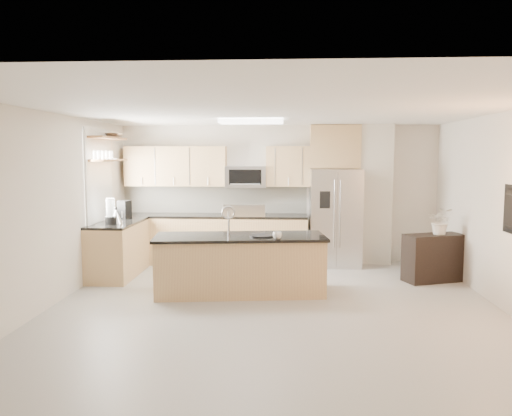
# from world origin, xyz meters

# --- Properties ---
(floor) EXTENTS (6.50, 6.50, 0.00)m
(floor) POSITION_xyz_m (0.00, 0.00, 0.00)
(floor) COLOR #A2A19A
(floor) RESTS_ON ground
(ceiling) EXTENTS (6.00, 6.50, 0.02)m
(ceiling) POSITION_xyz_m (0.00, 0.00, 2.60)
(ceiling) COLOR white
(ceiling) RESTS_ON wall_back
(wall_back) EXTENTS (6.00, 0.02, 2.60)m
(wall_back) POSITION_xyz_m (0.00, 3.25, 1.30)
(wall_back) COLOR beige
(wall_back) RESTS_ON floor
(wall_front) EXTENTS (6.00, 0.02, 2.60)m
(wall_front) POSITION_xyz_m (0.00, -3.25, 1.30)
(wall_front) COLOR beige
(wall_front) RESTS_ON floor
(wall_left) EXTENTS (0.02, 6.50, 2.60)m
(wall_left) POSITION_xyz_m (-3.00, 0.00, 1.30)
(wall_left) COLOR beige
(wall_left) RESTS_ON floor
(back_counter) EXTENTS (3.55, 0.66, 1.44)m
(back_counter) POSITION_xyz_m (-1.23, 2.93, 0.47)
(back_counter) COLOR tan
(back_counter) RESTS_ON floor
(left_counter) EXTENTS (0.66, 1.50, 0.92)m
(left_counter) POSITION_xyz_m (-2.67, 1.85, 0.46)
(left_counter) COLOR tan
(left_counter) RESTS_ON floor
(range) EXTENTS (0.76, 0.64, 1.14)m
(range) POSITION_xyz_m (-0.60, 2.92, 0.47)
(range) COLOR black
(range) RESTS_ON floor
(upper_cabinets) EXTENTS (3.50, 0.33, 0.75)m
(upper_cabinets) POSITION_xyz_m (-1.30, 3.09, 1.83)
(upper_cabinets) COLOR tan
(upper_cabinets) RESTS_ON wall_back
(microwave) EXTENTS (0.76, 0.40, 0.40)m
(microwave) POSITION_xyz_m (-0.60, 3.04, 1.63)
(microwave) COLOR #B6B6B8
(microwave) RESTS_ON upper_cabinets
(refrigerator) EXTENTS (0.92, 0.78, 1.78)m
(refrigerator) POSITION_xyz_m (1.06, 2.87, 0.89)
(refrigerator) COLOR #B6B6B8
(refrigerator) RESTS_ON floor
(partition_column) EXTENTS (0.60, 0.30, 2.60)m
(partition_column) POSITION_xyz_m (1.82, 3.10, 1.30)
(partition_column) COLOR beige
(partition_column) RESTS_ON floor
(window) EXTENTS (0.04, 1.15, 1.65)m
(window) POSITION_xyz_m (-2.98, 1.85, 1.65)
(window) COLOR white
(window) RESTS_ON wall_left
(shelf_lower) EXTENTS (0.30, 1.20, 0.04)m
(shelf_lower) POSITION_xyz_m (-2.85, 1.95, 1.95)
(shelf_lower) COLOR #905F39
(shelf_lower) RESTS_ON wall_left
(shelf_upper) EXTENTS (0.30, 1.20, 0.04)m
(shelf_upper) POSITION_xyz_m (-2.85, 1.95, 2.32)
(shelf_upper) COLOR #905F39
(shelf_upper) RESTS_ON wall_left
(ceiling_fixture) EXTENTS (1.00, 0.50, 0.06)m
(ceiling_fixture) POSITION_xyz_m (-0.40, 1.60, 2.56)
(ceiling_fixture) COLOR white
(ceiling_fixture) RESTS_ON ceiling
(island) EXTENTS (2.57, 1.18, 1.29)m
(island) POSITION_xyz_m (-0.52, 0.87, 0.43)
(island) COLOR tan
(island) RESTS_ON floor
(credenza) EXTENTS (1.04, 0.70, 0.77)m
(credenza) POSITION_xyz_m (2.54, 1.75, 0.38)
(credenza) COLOR black
(credenza) RESTS_ON floor
(cup) EXTENTS (0.15, 0.15, 0.10)m
(cup) POSITION_xyz_m (0.03, 0.59, 0.91)
(cup) COLOR white
(cup) RESTS_ON island
(platter) EXTENTS (0.43, 0.43, 0.02)m
(platter) POSITION_xyz_m (-0.20, 0.82, 0.87)
(platter) COLOR black
(platter) RESTS_ON island
(blender) EXTENTS (0.18, 0.18, 0.42)m
(blender) POSITION_xyz_m (-2.67, 1.52, 1.10)
(blender) COLOR black
(blender) RESTS_ON left_counter
(kettle) EXTENTS (0.22, 0.22, 0.27)m
(kettle) POSITION_xyz_m (-2.62, 1.63, 1.04)
(kettle) COLOR #B6B6B8
(kettle) RESTS_ON left_counter
(coffee_maker) EXTENTS (0.22, 0.24, 0.32)m
(coffee_maker) POSITION_xyz_m (-2.70, 2.28, 1.07)
(coffee_maker) COLOR black
(coffee_maker) RESTS_ON left_counter
(bowl) EXTENTS (0.40, 0.40, 0.10)m
(bowl) POSITION_xyz_m (-2.85, 2.27, 2.39)
(bowl) COLOR #B6B6B8
(bowl) RESTS_ON shelf_upper
(flower_vase) EXTENTS (0.71, 0.65, 0.66)m
(flower_vase) POSITION_xyz_m (2.62, 1.73, 1.09)
(flower_vase) COLOR beige
(flower_vase) RESTS_ON credenza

